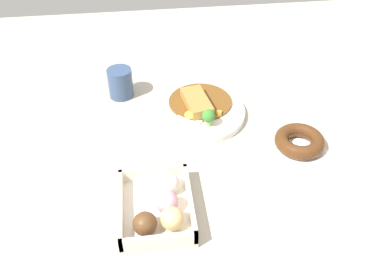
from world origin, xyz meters
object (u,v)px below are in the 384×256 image
object	(u,v)px
coffee_mug	(120,83)
curry_plate	(198,110)
chocolate_ring_donut	(299,141)
donut_box	(159,208)

from	to	relation	value
coffee_mug	curry_plate	bearing A→B (deg)	-120.62
curry_plate	chocolate_ring_donut	size ratio (longest dim) A/B	1.87
curry_plate	donut_box	distance (m)	0.34
chocolate_ring_donut	coffee_mug	size ratio (longest dim) A/B	1.62
curry_plate	coffee_mug	world-z (taller)	coffee_mug
curry_plate	donut_box	xyz separation A→B (m)	(-0.32, 0.12, 0.01)
coffee_mug	donut_box	bearing A→B (deg)	-170.29
donut_box	coffee_mug	bearing A→B (deg)	9.71
chocolate_ring_donut	donut_box	bearing A→B (deg)	115.78
curry_plate	chocolate_ring_donut	bearing A→B (deg)	-125.38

